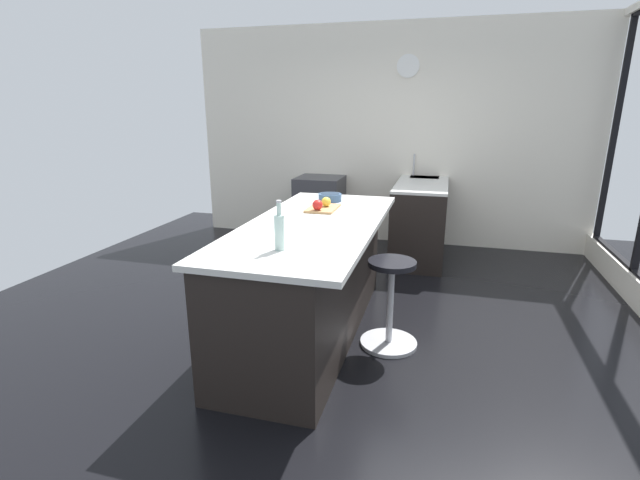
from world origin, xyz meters
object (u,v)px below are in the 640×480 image
fruit_bowl (330,197)px  apple_yellow (326,202)px  oven_range (320,210)px  cutting_board (323,208)px  kitchen_island (308,278)px  stool_by_window (390,306)px  apple_red (318,205)px  water_bottle (279,231)px

fruit_bowl → apple_yellow: bearing=8.5°
oven_range → fruit_bowl: size_ratio=4.09×
oven_range → cutting_board: size_ratio=2.47×
kitchen_island → apple_yellow: (-0.48, 0.02, 0.52)m
apple_yellow → oven_range: bearing=-163.2°
kitchen_island → cutting_board: size_ratio=6.52×
oven_range → fruit_bowl: fruit_bowl is taller
cutting_board → oven_range: bearing=-164.0°
stool_by_window → fruit_bowl: (-0.86, -0.70, 0.65)m
kitchen_island → fruit_bowl: size_ratio=10.81×
apple_red → fruit_bowl: 0.49m
apple_red → water_bottle: (1.07, 0.06, 0.06)m
stool_by_window → apple_red: (-0.37, -0.68, 0.68)m
cutting_board → apple_red: 0.13m
fruit_bowl → water_bottle: bearing=2.8°
kitchen_island → apple_red: (-0.33, -0.01, 0.53)m
oven_range → water_bottle: (3.33, 0.66, 0.62)m
kitchen_island → apple_yellow: bearing=177.8°
oven_range → cutting_board: cutting_board is taller
cutting_board → apple_red: size_ratio=4.09×
cutting_board → fruit_bowl: fruit_bowl is taller
stool_by_window → oven_range: bearing=-154.0°
stool_by_window → water_bottle: 1.19m
apple_red → apple_yellow: size_ratio=1.06×
stool_by_window → water_bottle: water_bottle is taller
kitchen_island → apple_red: bearing=-177.4°
apple_red → apple_yellow: apple_red is taller
apple_red → water_bottle: size_ratio=0.28×
water_bottle → fruit_bowl: water_bottle is taller
apple_red → water_bottle: water_bottle is taller
apple_yellow → kitchen_island: bearing=-2.2°
cutting_board → apple_red: bearing=-6.1°
stool_by_window → cutting_board: (-0.49, -0.67, 0.62)m
apple_red → fruit_bowl: (-0.49, -0.02, -0.02)m
stool_by_window → cutting_board: size_ratio=1.92×
kitchen_island → apple_red: size_ratio=26.64×
oven_range → kitchen_island: bearing=13.4°
oven_range → apple_yellow: apple_yellow is taller
stool_by_window → fruit_bowl: size_ratio=3.18×
stool_by_window → cutting_board: bearing=-126.4°
cutting_board → apple_yellow: apple_yellow is taller
cutting_board → fruit_bowl: bearing=-175.5°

